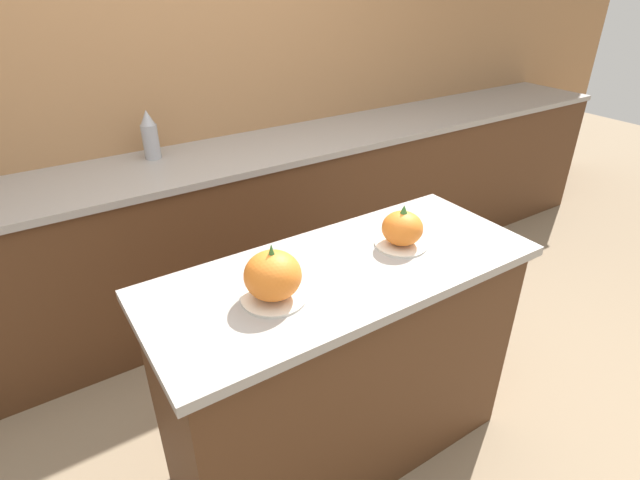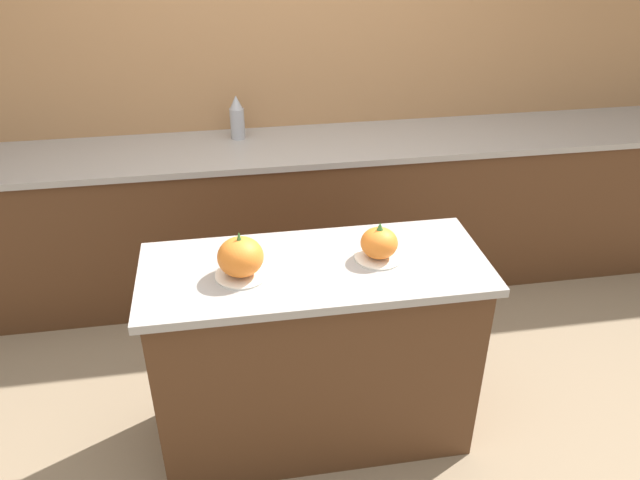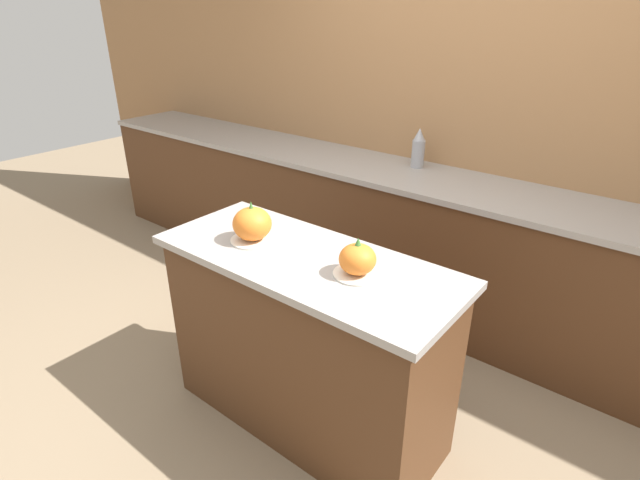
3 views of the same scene
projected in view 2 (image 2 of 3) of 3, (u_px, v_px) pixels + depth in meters
The scene contains 7 objects.
ground_plane at pixel (316, 429), 2.92m from camera, with size 12.00×12.00×0.00m, color #847056.
wall_back at pixel (272, 72), 3.62m from camera, with size 8.00×0.06×2.50m.
kitchen_island at pixel (315, 354), 2.68m from camera, with size 1.38×0.57×0.91m.
back_counter at pixel (283, 217), 3.74m from camera, with size 6.00×0.60×0.93m.
pumpkin_cake_left at pixel (241, 258), 2.35m from camera, with size 0.21×0.21×0.19m.
pumpkin_cake_right at pixel (379, 244), 2.47m from camera, with size 0.19×0.19×0.16m.
bottle_tall at pixel (237, 118), 3.54m from camera, with size 0.08×0.08×0.25m.
Camera 2 is at (-0.32, -2.04, 2.24)m, focal length 35.00 mm.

